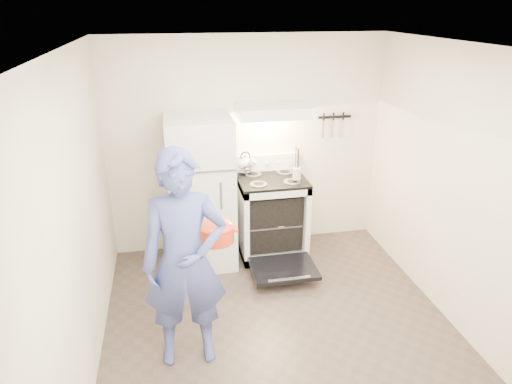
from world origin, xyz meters
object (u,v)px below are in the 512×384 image
dutch_oven (216,234)px  person (185,262)px  refrigerator (201,193)px  stove_body (272,217)px  tea_kettle (245,163)px

dutch_oven → person: bearing=-128.9°
refrigerator → stove_body: bearing=1.8°
refrigerator → stove_body: refrigerator is taller
refrigerator → dutch_oven: bearing=-88.4°
dutch_oven → stove_body: bearing=57.5°
tea_kettle → dutch_oven: tea_kettle is taller
dutch_oven → tea_kettle: bearing=70.5°
tea_kettle → dutch_oven: size_ratio=0.70×
stove_body → dutch_oven: (-0.78, -1.22, 0.50)m
dutch_oven → refrigerator: bearing=91.6°
refrigerator → tea_kettle: bearing=24.3°
person → refrigerator: bearing=81.0°
stove_body → person: size_ratio=0.50×
person → tea_kettle: bearing=66.4°
stove_body → person: (-1.07, -1.58, 0.46)m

